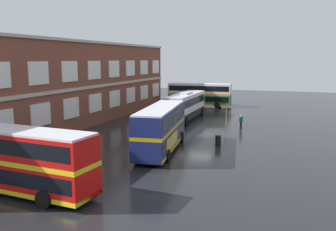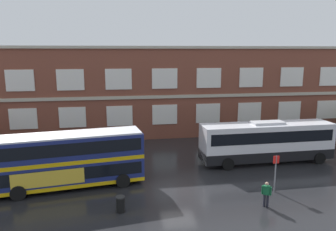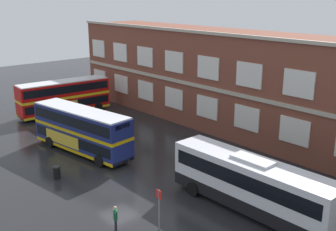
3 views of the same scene
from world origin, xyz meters
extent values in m
plane|color=black|center=(0.00, 2.00, 0.00)|extent=(120.00, 120.00, 0.00)
cube|color=brown|center=(-1.48, 18.00, 5.12)|extent=(51.02, 8.00, 10.24)
cube|color=#B2A893|center=(-1.48, 13.92, 4.92)|extent=(51.02, 0.16, 0.36)
cube|color=#B2A893|center=(-1.48, 13.95, 10.39)|extent=(51.02, 0.28, 0.30)
cube|color=silver|center=(-14.23, 13.94, 2.87)|extent=(2.86, 0.12, 2.25)
cube|color=silver|center=(-9.13, 13.94, 2.87)|extent=(2.86, 0.12, 2.25)
cube|color=silver|center=(-4.03, 13.94, 2.87)|extent=(2.86, 0.12, 2.25)
cube|color=silver|center=(1.07, 13.94, 2.87)|extent=(2.86, 0.12, 2.25)
cube|color=silver|center=(6.17, 13.94, 2.87)|extent=(2.86, 0.12, 2.25)
cube|color=silver|center=(11.28, 13.94, 2.87)|extent=(2.86, 0.12, 2.25)
cube|color=silver|center=(16.38, 13.94, 2.87)|extent=(2.86, 0.12, 2.25)
cube|color=silver|center=(21.48, 13.94, 2.87)|extent=(2.86, 0.12, 2.25)
cube|color=silver|center=(-9.13, 13.94, 6.96)|extent=(2.86, 0.12, 2.25)
cube|color=silver|center=(-4.03, 13.94, 6.96)|extent=(2.86, 0.12, 2.25)
cube|color=silver|center=(1.07, 13.94, 6.96)|extent=(2.86, 0.12, 2.25)
cube|color=silver|center=(6.17, 13.94, 6.96)|extent=(2.86, 0.12, 2.25)
cube|color=silver|center=(11.28, 13.94, 6.96)|extent=(2.86, 0.12, 2.25)
cube|color=silver|center=(16.38, 13.94, 6.96)|extent=(2.86, 0.12, 2.25)
cube|color=silver|center=(21.48, 13.94, 6.96)|extent=(2.86, 0.12, 2.25)
cube|color=red|center=(-20.65, 6.46, 1.23)|extent=(3.30, 11.15, 1.75)
cube|color=black|center=(-20.65, 6.46, 1.44)|extent=(3.31, 10.71, 0.90)
cube|color=yellow|center=(-20.65, 6.46, 2.25)|extent=(3.30, 11.15, 0.30)
cube|color=red|center=(-20.65, 6.46, 3.17)|extent=(3.30, 11.15, 1.55)
cube|color=black|center=(-20.65, 6.46, 3.25)|extent=(3.31, 10.71, 0.90)
cube|color=yellow|center=(-20.65, 6.46, 0.49)|extent=(3.32, 11.15, 0.28)
cube|color=silver|center=(-20.65, 6.46, 4.01)|extent=(3.18, 10.92, 0.12)
cube|color=gold|center=(-19.46, 5.05, 1.31)|extent=(0.36, 4.83, 1.10)
cylinder|color=black|center=(-19.61, 3.08, 0.52)|extent=(0.39, 1.06, 1.04)
cylinder|color=black|center=(-22.15, 3.25, 0.52)|extent=(0.39, 1.06, 1.04)
cube|color=navy|center=(-8.02, 1.60, 1.23)|extent=(11.25, 4.13, 1.75)
cube|color=black|center=(-8.02, 1.60, 1.44)|extent=(10.83, 4.11, 0.90)
cube|color=gold|center=(-8.02, 1.60, 2.25)|extent=(11.25, 4.13, 0.30)
cube|color=navy|center=(-8.02, 1.60, 3.17)|extent=(11.25, 4.13, 1.55)
cube|color=black|center=(-8.02, 1.60, 3.25)|extent=(10.83, 4.11, 0.90)
cube|color=gold|center=(-8.02, 1.60, 0.49)|extent=(11.26, 4.15, 0.28)
cube|color=silver|center=(-8.02, 1.60, 4.01)|extent=(11.02, 4.00, 0.12)
cube|color=gold|center=(-9.14, 0.13, 1.31)|extent=(4.79, 0.74, 1.10)
cube|color=yellow|center=(-2.61, 2.40, 3.60)|extent=(0.30, 1.65, 0.40)
cylinder|color=black|center=(-4.03, 0.90, 0.52)|extent=(1.08, 0.47, 1.04)
cylinder|color=black|center=(-4.40, 3.42, 0.52)|extent=(1.08, 0.47, 1.04)
cylinder|color=black|center=(-11.10, -0.15, 0.52)|extent=(1.08, 0.47, 1.04)
cylinder|color=black|center=(-11.47, 2.38, 0.52)|extent=(1.08, 0.47, 1.04)
cube|color=#197038|center=(23.46, 6.36, 1.23)|extent=(3.26, 11.14, 1.75)
cube|color=black|center=(23.46, 6.36, 1.44)|extent=(3.27, 10.71, 0.90)
cube|color=orange|center=(23.46, 6.36, 2.25)|extent=(3.26, 11.14, 0.30)
cube|color=silver|center=(23.46, 6.36, 3.17)|extent=(3.26, 11.14, 1.55)
cube|color=black|center=(23.46, 6.36, 3.25)|extent=(3.27, 10.71, 0.90)
cube|color=orange|center=(23.46, 6.36, 0.49)|extent=(3.28, 11.14, 0.28)
cube|color=silver|center=(23.46, 6.36, 4.01)|extent=(3.15, 10.92, 0.12)
cube|color=gold|center=(24.83, 5.13, 1.31)|extent=(0.35, 4.83, 1.10)
cube|color=yellow|center=(23.10, 11.82, 3.60)|extent=(1.66, 0.17, 0.40)
cylinder|color=black|center=(24.48, 10.29, 0.52)|extent=(0.39, 1.06, 1.04)
cylinder|color=black|center=(21.93, 10.12, 0.52)|extent=(0.39, 1.06, 1.04)
cylinder|color=black|center=(24.94, 3.15, 0.52)|extent=(0.39, 1.06, 1.04)
cylinder|color=black|center=(22.40, 2.98, 0.52)|extent=(0.39, 1.06, 1.04)
cube|color=silver|center=(8.98, 4.53, 2.00)|extent=(12.04, 2.77, 3.20)
cube|color=black|center=(8.98, 4.53, 2.64)|extent=(11.32, 2.79, 1.00)
cube|color=black|center=(8.98, 4.53, 0.85)|extent=(12.04, 2.79, 0.90)
cube|color=silver|center=(8.98, 4.53, 3.70)|extent=(2.90, 1.33, 0.20)
cylinder|color=black|center=(13.56, 3.33, 0.52)|extent=(1.05, 0.34, 1.04)
cylinder|color=black|center=(13.51, 5.88, 0.52)|extent=(1.05, 0.34, 1.04)
cylinder|color=black|center=(4.92, 3.18, 0.52)|extent=(1.05, 0.34, 1.04)
cylinder|color=black|center=(4.87, 5.73, 0.52)|extent=(1.05, 0.34, 1.04)
cylinder|color=black|center=(5.18, -3.72, 0.42)|extent=(0.22, 0.22, 0.85)
cylinder|color=black|center=(5.01, -3.61, 0.42)|extent=(0.22, 0.22, 0.85)
cube|color=#145933|center=(5.10, -3.67, 1.15)|extent=(0.47, 0.42, 0.60)
cylinder|color=#145933|center=(5.32, -3.81, 1.12)|extent=(0.15, 0.15, 0.57)
cylinder|color=#145933|center=(4.88, -3.52, 1.12)|extent=(0.15, 0.15, 0.57)
sphere|color=tan|center=(5.10, -3.67, 1.59)|extent=(0.22, 0.22, 0.22)
cylinder|color=slate|center=(6.75, -1.57, 1.35)|extent=(0.10, 0.10, 2.70)
cube|color=red|center=(6.75, -1.59, 2.42)|extent=(0.44, 0.04, 0.56)
cylinder|color=black|center=(-4.26, -2.88, 0.47)|extent=(0.56, 0.56, 0.95)
cylinder|color=black|center=(-4.26, -2.88, 0.99)|extent=(0.60, 0.60, 0.08)
camera|label=1|loc=(-37.73, -9.82, 8.33)|focal=38.23mm
camera|label=2|loc=(-4.30, -22.10, 9.97)|focal=34.81mm
camera|label=3|loc=(24.04, -16.00, 14.03)|focal=44.09mm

